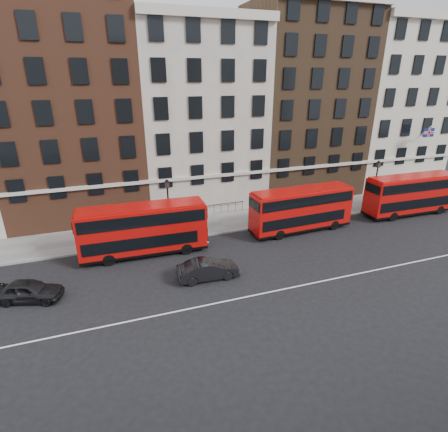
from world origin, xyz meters
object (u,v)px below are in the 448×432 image
object	(u,v)px
car_rear	(29,291)
bus_b	(143,229)
bus_d	(411,194)
traffic_light	(420,184)
car_front	(208,269)
bus_c	(301,209)

from	to	relation	value
car_rear	bus_b	bearing A→B (deg)	-45.75
bus_d	traffic_light	distance (m)	3.71
bus_b	traffic_light	bearing A→B (deg)	4.81
car_front	bus_d	bearing A→B (deg)	-75.50
car_rear	car_front	bearing A→B (deg)	-78.70
bus_d	traffic_light	bearing A→B (deg)	30.72
bus_b	car_rear	distance (m)	8.95
bus_b	traffic_light	world-z (taller)	bus_b
car_rear	car_front	size ratio (longest dim) A/B	0.95
bus_c	car_rear	bearing A→B (deg)	-172.50
car_rear	bus_c	bearing A→B (deg)	-62.47
bus_b	car_front	xyz separation A→B (m)	(3.83, -5.23, -1.53)
bus_c	bus_d	world-z (taller)	bus_d
car_front	bus_b	bearing A→B (deg)	38.14
bus_b	car_rear	world-z (taller)	bus_b
bus_c	car_front	bearing A→B (deg)	-156.26
bus_c	bus_b	bearing A→B (deg)	177.33
bus_b	car_rear	xyz separation A→B (m)	(-7.87, -3.99, -1.54)
bus_d	car_rear	bearing A→B (deg)	-172.58
bus_c	bus_d	size ratio (longest dim) A/B	0.98
bus_d	car_front	world-z (taller)	bus_d
bus_d	traffic_light	xyz separation A→B (m)	(3.21, 1.84, 0.20)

